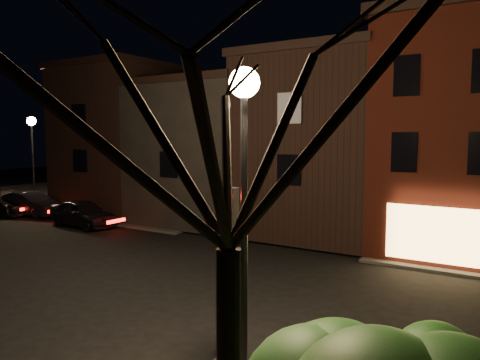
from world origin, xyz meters
name	(u,v)px	position (x,y,z in m)	size (l,w,h in m)	color
ground	(190,273)	(0.00, 0.00, 0.00)	(120.00, 120.00, 0.00)	black
sidewalk_far_left	(157,189)	(-20.00, 20.00, 0.06)	(30.00, 30.00, 0.12)	#2D2B28
corner_building	(458,133)	(8.00, 9.47, 5.40)	(6.50, 8.50, 10.50)	#44140C
row_building_a	(330,144)	(1.50, 10.50, 4.83)	(7.30, 10.30, 9.40)	black
row_building_b	(222,151)	(-5.75, 10.50, 4.33)	(7.80, 10.30, 8.40)	black
row_building_c	(138,138)	(-13.00, 10.50, 5.08)	(7.30, 10.30, 9.90)	black
street_lamp_near	(244,140)	(6.20, -6.00, 5.18)	(0.60, 0.60, 6.48)	black
street_lamp_far	(32,137)	(-19.00, 6.20, 5.18)	(0.60, 0.60, 6.48)	black
traffic_signal	(233,250)	(5.60, -5.51, 2.81)	(0.58, 0.38, 4.05)	black
bare_tree_right	(228,70)	(7.50, -8.50, 6.15)	(6.40, 6.40, 8.50)	black
parked_car_a	(83,213)	(-11.05, 3.95, 0.79)	(1.86, 4.62, 1.58)	black
parked_car_b	(30,204)	(-16.93, 4.50, 0.79)	(1.66, 4.77, 1.57)	black
parked_car_c	(4,201)	(-19.33, 4.10, 0.83)	(2.32, 5.70, 1.65)	black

